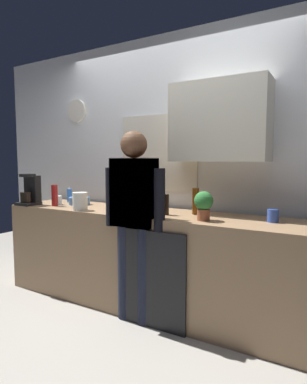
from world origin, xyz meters
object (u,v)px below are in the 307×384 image
Objects in this scene: bottle_red_vinegar at (55,195)px; bottle_dark_sauce at (166,204)px; dish_soap at (69,195)px; storage_canister at (80,201)px; coffee_maker at (30,191)px; potted_plant at (204,204)px; cup_white_mug at (58,200)px; bottle_amber_beer at (196,201)px; person_at_sink at (134,211)px; person_guest at (134,211)px; cup_blue_mug at (273,216)px; mixing_bowl at (79,201)px.

bottle_red_vinegar reaches higher than bottle_dark_sauce.
bottle_dark_sauce is at bearing 4.07° from bottle_red_vinegar.
dish_soap is 0.67m from storage_canister.
coffee_maker reaches higher than potted_plant.
potted_plant is at bearing -2.94° from cup_white_mug.
coffee_maker is at bearing -178.21° from potted_plant.
bottle_amber_beer is 1.00× the size of potted_plant.
person_at_sink is (1.14, -0.24, 0.01)m from cup_white_mug.
bottle_amber_beer is 1.35× the size of storage_canister.
person_guest reaches higher than potted_plant.
bottle_amber_beer reaches higher than cup_blue_mug.
cup_white_mug is 0.06× the size of person_at_sink.
bottle_red_vinegar is 1.49m from bottle_amber_beer.
coffee_maker is 1.40m from person_at_sink.
dish_soap is 0.11× the size of person_at_sink.
potted_plant reaches higher than dish_soap.
bottle_red_vinegar reaches higher than mixing_bowl.
person_at_sink reaches higher than coffee_maker.
mixing_bowl is 0.14× the size of person_at_sink.
person_guest is at bearing -5.38° from storage_canister.
bottle_red_vinegar is at bearing 10.93° from coffee_maker.
mixing_bowl is at bearing 173.87° from bottle_dark_sauce.
coffee_maker is at bearing -171.70° from person_at_sink.
cup_blue_mug is 1.09m from person_guest.
storage_canister is at bearing -167.65° from bottle_dark_sauce.
bottle_dark_sauce is 1.80× the size of cup_blue_mug.
cup_blue_mug is 1.05× the size of cup_white_mug.
coffee_maker is 1.83× the size of bottle_dark_sauce.
bottle_red_vinegar is 1.10m from person_at_sink.
bottle_red_vinegar is 2.32× the size of cup_white_mug.
dish_soap is 1.28m from person_at_sink.
cup_blue_mug is 0.43× the size of potted_plant.
coffee_maker is 1.94× the size of storage_canister.
bottle_dark_sauce reaches higher than mixing_bowl.
coffee_maker is 0.31m from cup_white_mug.
storage_canister is (0.53, -0.40, 0.01)m from dish_soap.
cup_blue_mug is 1.98m from mixing_bowl.
bottle_dark_sauce is (1.56, 0.15, -0.06)m from coffee_maker.
cup_blue_mug is 2.23m from dish_soap.
person_at_sink is at bearing -164.34° from potted_plant.
bottle_amber_beer is at bearing 5.85° from cup_white_mug.
coffee_maker reaches higher than bottle_red_vinegar.
potted_plant reaches higher than bottle_red_vinegar.
mixing_bowl is 1.29× the size of storage_canister.
cup_white_mug is (-1.52, -0.16, -0.07)m from bottle_amber_beer.
bottle_red_vinegar is 0.14× the size of person_guest.
cup_white_mug is (-1.30, -0.00, -0.04)m from bottle_dark_sauce.
potted_plant reaches higher than cup_blue_mug.
coffee_maker is 0.43m from dish_soap.
storage_canister reaches higher than cup_white_mug.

